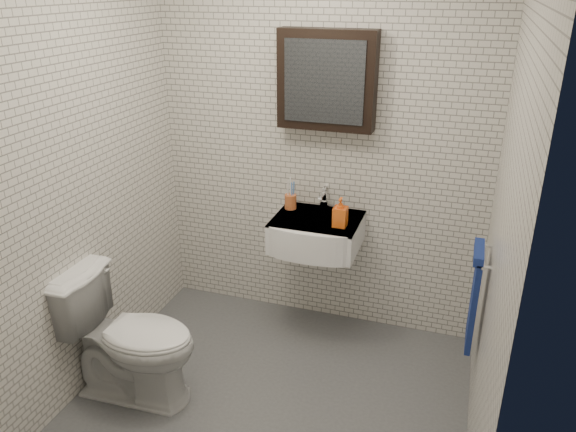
% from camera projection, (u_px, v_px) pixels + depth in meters
% --- Properties ---
extents(ground, '(2.20, 2.00, 0.01)m').
position_uv_depth(ground, '(270.00, 400.00, 3.27)').
color(ground, '#4E5256').
rests_on(ground, ground).
extents(room_shell, '(2.22, 2.02, 2.51)m').
position_uv_depth(room_shell, '(266.00, 160.00, 2.70)').
color(room_shell, silver).
rests_on(room_shell, ground).
extents(washbasin, '(0.55, 0.50, 0.20)m').
position_uv_depth(washbasin, '(315.00, 234.00, 3.60)').
color(washbasin, white).
rests_on(washbasin, room_shell).
extents(faucet, '(0.06, 0.20, 0.15)m').
position_uv_depth(faucet, '(324.00, 200.00, 3.71)').
color(faucet, silver).
rests_on(faucet, washbasin).
extents(mirror_cabinet, '(0.60, 0.15, 0.60)m').
position_uv_depth(mirror_cabinet, '(327.00, 80.00, 3.40)').
color(mirror_cabinet, black).
rests_on(mirror_cabinet, room_shell).
extents(towel_rail, '(0.09, 0.30, 0.58)m').
position_uv_depth(towel_rail, '(475.00, 293.00, 2.99)').
color(towel_rail, silver).
rests_on(towel_rail, room_shell).
extents(toothbrush_cup, '(0.10, 0.10, 0.22)m').
position_uv_depth(toothbrush_cup, '(291.00, 201.00, 3.73)').
color(toothbrush_cup, '#C25F30').
rests_on(toothbrush_cup, washbasin).
extents(soap_bottle, '(0.08, 0.09, 0.19)m').
position_uv_depth(soap_bottle, '(340.00, 212.00, 3.45)').
color(soap_bottle, orange).
rests_on(soap_bottle, washbasin).
extents(toilet, '(0.79, 0.47, 0.79)m').
position_uv_depth(toilet, '(130.00, 337.00, 3.18)').
color(toilet, white).
rests_on(toilet, ground).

